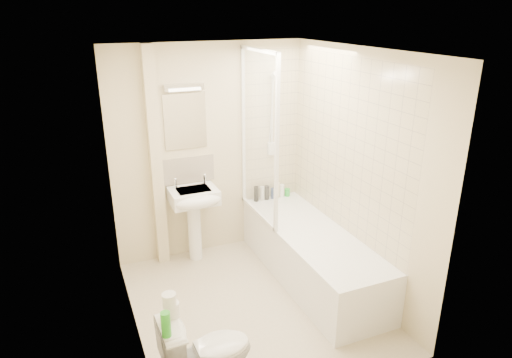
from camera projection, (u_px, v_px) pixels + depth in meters
name	position (u px, v px, depth m)	size (l,w,h in m)	color
floor	(253.00, 304.00, 4.46)	(2.50, 2.50, 0.00)	beige
wall_back	(210.00, 152.00, 5.12)	(2.20, 0.02, 2.40)	beige
wall_left	(126.00, 211.00, 3.64)	(0.02, 2.50, 2.40)	beige
wall_right	(357.00, 174.00, 4.44)	(0.02, 2.50, 2.40)	beige
ceiling	(252.00, 50.00, 3.62)	(2.20, 2.50, 0.02)	white
tile_back	(271.00, 127.00, 5.30)	(0.70, 0.01, 1.75)	beige
tile_right	(346.00, 147.00, 4.53)	(0.01, 2.10, 1.75)	beige
pipe_boxing	(156.00, 160.00, 4.84)	(0.12, 0.12, 2.40)	beige
splashback	(188.00, 170.00, 5.07)	(0.60, 0.01, 0.30)	beige
mirror	(185.00, 121.00, 4.88)	(0.46, 0.01, 0.60)	white
strip_light	(184.00, 87.00, 4.73)	(0.42, 0.07, 0.07)	silver
bathtub	(311.00, 254.00, 4.81)	(0.70, 2.10, 0.55)	white
shower_screen	(258.00, 137.00, 4.79)	(0.04, 0.92, 1.80)	white
shower_fixture	(273.00, 117.00, 5.22)	(0.10, 0.16, 0.99)	white
pedestal_sink	(195.00, 205.00, 4.99)	(0.51, 0.48, 0.99)	white
bottle_black_a	(256.00, 194.00, 5.43)	(0.06, 0.06, 0.19)	black
bottle_white_a	(262.00, 193.00, 5.46)	(0.05, 0.05, 0.17)	silver
bottle_black_b	(267.00, 193.00, 5.48)	(0.06, 0.06, 0.17)	black
bottle_blue	(273.00, 193.00, 5.52)	(0.06, 0.06, 0.13)	navy
bottle_cream	(277.00, 190.00, 5.53)	(0.06, 0.06, 0.19)	#F3ECBB
bottle_white_b	(282.00, 191.00, 5.56)	(0.06, 0.06, 0.16)	white
bottle_green	(287.00, 192.00, 5.60)	(0.07, 0.07, 0.09)	green
toilet	(207.00, 353.00, 3.34)	(0.68, 0.40, 0.68)	white
toilet_roll_lower	(171.00, 309.00, 3.20)	(0.11, 0.11, 0.10)	white
toilet_roll_upper	(169.00, 300.00, 3.14)	(0.10, 0.10, 0.09)	white
green_bottle	(166.00, 324.00, 2.99)	(0.06, 0.06, 0.18)	green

